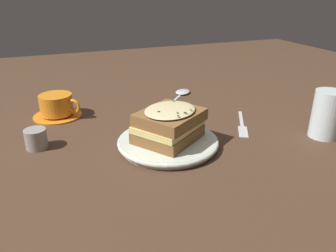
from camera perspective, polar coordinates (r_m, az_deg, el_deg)
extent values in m
plane|color=#473021|center=(0.73, 2.89, -4.09)|extent=(2.40, 2.40, 0.00)
cylinder|color=silver|center=(0.74, 0.00, -2.89)|extent=(0.21, 0.21, 0.02)
torus|color=silver|center=(0.74, 0.00, -2.65)|extent=(0.23, 0.23, 0.01)
cube|color=brown|center=(0.73, 0.00, -1.38)|extent=(0.17, 0.17, 0.03)
cube|color=#EAD17A|center=(0.72, 0.00, 0.07)|extent=(0.17, 0.17, 0.01)
cube|color=brown|center=(0.71, 0.35, 1.55)|extent=(0.17, 0.17, 0.03)
ellipsoid|color=beige|center=(0.71, 0.35, 2.84)|extent=(0.16, 0.15, 0.01)
cube|color=#2D6028|center=(0.68, 1.65, 2.34)|extent=(0.00, 0.01, 0.00)
cube|color=#2D6028|center=(0.68, 3.00, 2.35)|extent=(0.01, 0.01, 0.00)
cube|color=#2D6028|center=(0.66, 1.77, 1.79)|extent=(0.01, 0.01, 0.00)
cube|color=#2D6028|center=(0.75, 1.23, 4.54)|extent=(0.01, 0.01, 0.00)
cube|color=#2D6028|center=(0.68, -1.66, 2.57)|extent=(0.01, 0.00, 0.00)
cube|color=#2D6028|center=(0.70, 3.92, 2.91)|extent=(0.00, 0.00, 0.00)
cylinder|color=orange|center=(0.95, -18.64, 1.85)|extent=(0.13, 0.13, 0.01)
cylinder|color=orange|center=(0.94, -18.89, 3.62)|extent=(0.09, 0.09, 0.05)
cylinder|color=#381E0F|center=(0.93, -19.05, 4.79)|extent=(0.07, 0.07, 0.00)
torus|color=orange|center=(0.91, -16.12, 3.31)|extent=(0.04, 0.03, 0.04)
cylinder|color=silver|center=(0.85, 25.88, 1.85)|extent=(0.07, 0.07, 0.11)
cube|color=silver|center=(0.91, 12.62, 1.30)|extent=(0.06, 0.10, 0.00)
cube|color=silver|center=(0.83, 12.96, -0.93)|extent=(0.05, 0.07, 0.00)
cube|color=#333335|center=(0.82, 13.39, -1.17)|extent=(0.02, 0.03, 0.00)
cube|color=#333335|center=(0.82, 13.01, -1.15)|extent=(0.02, 0.03, 0.00)
cube|color=#333335|center=(0.82, 12.63, -1.12)|extent=(0.02, 0.03, 0.00)
cube|color=silver|center=(1.02, 0.95, 4.39)|extent=(0.09, 0.09, 0.00)
ellipsoid|color=silver|center=(1.10, 2.58, 5.96)|extent=(0.08, 0.08, 0.01)
cylinder|color=gray|center=(0.78, -21.99, -2.07)|extent=(0.05, 0.05, 0.04)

